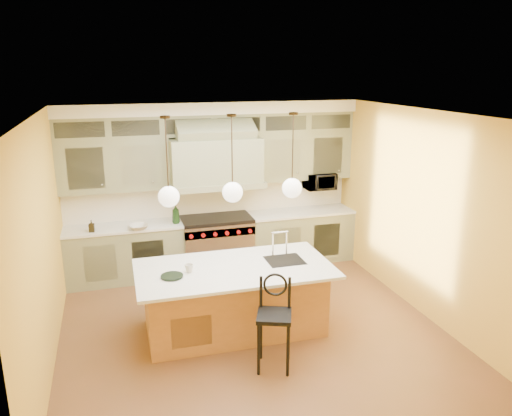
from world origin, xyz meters
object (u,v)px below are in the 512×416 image
object	(u,v)px
range	(217,243)
kitchen_island	(234,297)
microwave	(320,181)
counter_stool	(274,317)

from	to	relation	value
range	kitchen_island	xyz separation A→B (m)	(-0.22, -2.11, -0.01)
range	kitchen_island	bearing A→B (deg)	-95.86
kitchen_island	microwave	world-z (taller)	microwave
kitchen_island	microwave	xyz separation A→B (m)	(2.17, 2.21, 0.98)
counter_stool	microwave	xyz separation A→B (m)	(1.93, 3.19, 0.81)
range	microwave	size ratio (longest dim) A/B	2.21
counter_stool	microwave	bearing A→B (deg)	80.27
range	counter_stool	world-z (taller)	counter_stool
counter_stool	kitchen_island	bearing A→B (deg)	124.99
range	microwave	world-z (taller)	microwave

